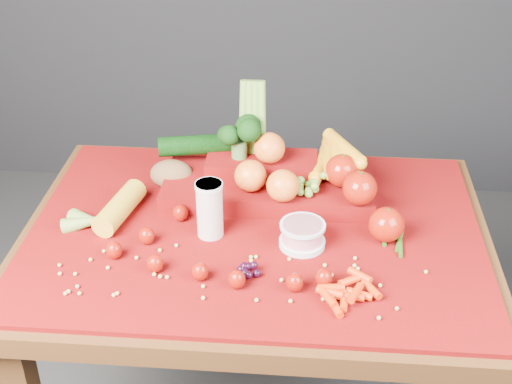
# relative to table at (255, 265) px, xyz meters

# --- Properties ---
(table) EXTENTS (1.10, 0.80, 0.75)m
(table) POSITION_rel_table_xyz_m (0.00, 0.00, 0.00)
(table) COLOR #3C240D
(table) RESTS_ON ground
(red_cloth) EXTENTS (1.05, 0.75, 0.01)m
(red_cloth) POSITION_rel_table_xyz_m (0.00, 0.00, 0.10)
(red_cloth) COLOR #65030A
(red_cloth) RESTS_ON table
(milk_glass) EXTENTS (0.06, 0.06, 0.14)m
(milk_glass) POSITION_rel_table_xyz_m (-0.10, -0.03, 0.18)
(milk_glass) COLOR beige
(milk_glass) RESTS_ON red_cloth
(yogurt_bowl) EXTENTS (0.10, 0.10, 0.06)m
(yogurt_bowl) POSITION_rel_table_xyz_m (0.11, -0.06, 0.14)
(yogurt_bowl) COLOR silver
(yogurt_bowl) RESTS_ON red_cloth
(strawberry_scatter) EXTENTS (0.54, 0.28, 0.05)m
(strawberry_scatter) POSITION_rel_table_xyz_m (-0.12, -0.14, 0.13)
(strawberry_scatter) COLOR #9C1300
(strawberry_scatter) RESTS_ON red_cloth
(dark_grape_cluster) EXTENTS (0.06, 0.05, 0.03)m
(dark_grape_cluster) POSITION_rel_table_xyz_m (0.01, -0.18, 0.12)
(dark_grape_cluster) COLOR black
(dark_grape_cluster) RESTS_ON red_cloth
(soybean_scatter) EXTENTS (0.84, 0.24, 0.01)m
(soybean_scatter) POSITION_rel_table_xyz_m (0.00, -0.20, 0.11)
(soybean_scatter) COLOR tan
(soybean_scatter) RESTS_ON red_cloth
(corn_ear) EXTENTS (0.21, 0.25, 0.06)m
(corn_ear) POSITION_rel_table_xyz_m (-0.36, -0.01, 0.13)
(corn_ear) COLOR gold
(corn_ear) RESTS_ON red_cloth
(potato) EXTENTS (0.11, 0.08, 0.08)m
(potato) POSITION_rel_table_xyz_m (-0.23, 0.17, 0.14)
(potato) COLOR brown
(potato) RESTS_ON red_cloth
(baby_carrot_pile) EXTENTS (0.17, 0.18, 0.03)m
(baby_carrot_pile) POSITION_rel_table_xyz_m (0.22, -0.23, 0.12)
(baby_carrot_pile) COLOR red
(baby_carrot_pile) RESTS_ON red_cloth
(green_bean_pile) EXTENTS (0.14, 0.12, 0.01)m
(green_bean_pile) POSITION_rel_table_xyz_m (0.32, -0.01, 0.11)
(green_bean_pile) COLOR #245112
(green_bean_pile) RESTS_ON red_cloth
(produce_mound) EXTENTS (0.61, 0.37, 0.27)m
(produce_mound) POSITION_rel_table_xyz_m (0.05, 0.15, 0.17)
(produce_mound) COLOR #65030A
(produce_mound) RESTS_ON red_cloth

